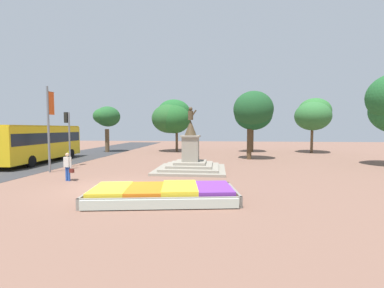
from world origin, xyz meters
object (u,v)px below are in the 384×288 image
statue_monument (191,160)px  city_bus (39,141)px  pedestrian_with_handbag (68,165)px  banner_pole (49,126)px  traffic_light_mid_block (68,130)px  flower_planter (163,194)px

statue_monument → city_bus: bearing=167.8°
statue_monument → pedestrian_with_handbag: (-6.47, -4.19, 0.17)m
city_bus → banner_pole: bearing=-47.8°
traffic_light_mid_block → statue_monument: bearing=-5.3°
statue_monument → city_bus: size_ratio=0.47×
city_bus → pedestrian_with_handbag: city_bus is taller
traffic_light_mid_block → city_bus: 4.50m
pedestrian_with_handbag → statue_monument: bearing=32.9°
statue_monument → flower_planter: bearing=-92.7°
traffic_light_mid_block → banner_pole: bearing=-85.9°
city_bus → traffic_light_mid_block: bearing=-27.3°
city_bus → pedestrian_with_handbag: 9.97m
statue_monument → traffic_light_mid_block: (-9.51, 0.89, 2.13)m
flower_planter → traffic_light_mid_block: 12.67m
flower_planter → statue_monument: 7.49m
banner_pole → city_bus: banner_pole is taller
traffic_light_mid_block → pedestrian_with_handbag: bearing=-59.1°
flower_planter → city_bus: size_ratio=0.63×
pedestrian_with_handbag → traffic_light_mid_block: bearing=120.9°
statue_monument → traffic_light_mid_block: statue_monument is taller
banner_pole → city_bus: (-4.07, 4.49, -1.25)m
flower_planter → pedestrian_with_handbag: pedestrian_with_handbag is taller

